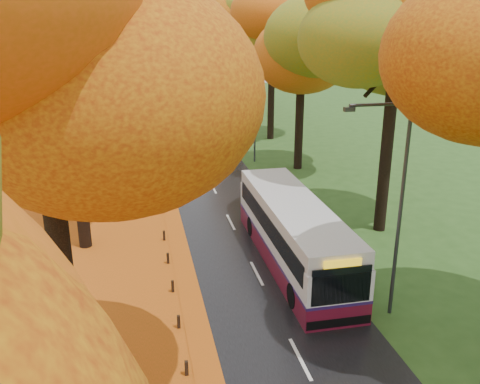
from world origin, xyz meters
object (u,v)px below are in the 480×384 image
object	(u,v)px
streetlamp_mid	(252,101)
car_silver	(166,139)
car_dark	(156,113)
bus	(293,231)
car_white	(173,161)
streetlamp_far	(208,72)
streetlamp_near	(396,195)

from	to	relation	value
streetlamp_mid	car_silver	distance (m)	9.41
streetlamp_mid	car_dark	size ratio (longest dim) A/B	1.81
bus	car_white	bearing A→B (deg)	104.60
streetlamp_far	bus	bearing A→B (deg)	-93.06
streetlamp_far	car_white	world-z (taller)	streetlamp_far
streetlamp_mid	car_silver	xyz separation A→B (m)	(-6.18, 5.88, -3.98)
streetlamp_far	streetlamp_mid	bearing A→B (deg)	-90.00
streetlamp_mid	car_dark	world-z (taller)	streetlamp_mid
bus	car_silver	distance (m)	23.52
streetlamp_near	car_dark	bearing A→B (deg)	98.62
car_white	streetlamp_mid	bearing A→B (deg)	20.44
streetlamp_mid	streetlamp_near	bearing A→B (deg)	-90.00
bus	car_dark	size ratio (longest dim) A/B	2.47
streetlamp_mid	bus	world-z (taller)	streetlamp_mid
car_white	streetlamp_far	bearing A→B (deg)	81.33
streetlamp_near	bus	xyz separation A→B (m)	(-2.10, 4.74, -3.17)
streetlamp_mid	streetlamp_far	distance (m)	22.00
streetlamp_mid	bus	size ratio (longest dim) A/B	0.73
streetlamp_far	car_dark	bearing A→B (deg)	-158.50
streetlamp_far	car_white	size ratio (longest dim) A/B	1.79
bus	car_white	distance (m)	16.22
car_white	car_silver	bearing A→B (deg)	95.83
car_dark	bus	bearing A→B (deg)	-98.88
streetlamp_far	car_white	xyz separation A→B (m)	(-6.21, -23.59, -3.91)
bus	car_silver	xyz separation A→B (m)	(-4.08, 23.15, -0.81)
car_silver	streetlamp_mid	bearing A→B (deg)	-30.57
bus	streetlamp_far	bearing A→B (deg)	86.85
streetlamp_near	streetlamp_far	world-z (taller)	same
streetlamp_near	car_silver	xyz separation A→B (m)	(-6.18, 27.88, -3.98)
car_silver	streetlamp_near	bearing A→B (deg)	-64.47
streetlamp_far	bus	xyz separation A→B (m)	(-2.10, -39.26, -3.17)
streetlamp_far	car_white	distance (m)	24.70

